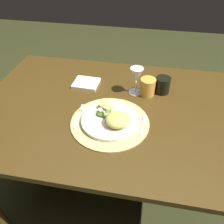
% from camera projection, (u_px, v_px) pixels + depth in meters
% --- Properties ---
extents(ground_plane, '(6.00, 6.00, 0.00)m').
position_uv_depth(ground_plane, '(115.00, 189.00, 1.55)').
color(ground_plane, '#2B2D14').
extents(dining_table, '(1.33, 0.87, 0.71)m').
position_uv_depth(dining_table, '(115.00, 125.00, 1.16)').
color(dining_table, '#422E11').
rests_on(dining_table, ground).
extents(placemat, '(0.35, 0.35, 0.01)m').
position_uv_depth(placemat, '(110.00, 122.00, 1.00)').
color(placemat, tan).
rests_on(placemat, dining_table).
extents(dinner_plate, '(0.25, 0.25, 0.02)m').
position_uv_depth(dinner_plate, '(110.00, 120.00, 1.00)').
color(dinner_plate, white).
rests_on(dinner_plate, placemat).
extents(pasta_serving, '(0.15, 0.15, 0.04)m').
position_uv_depth(pasta_serving, '(118.00, 120.00, 0.95)').
color(pasta_serving, '#D5C658').
rests_on(pasta_serving, dinner_plate).
extents(salad_greens, '(0.07, 0.07, 0.02)m').
position_uv_depth(salad_greens, '(105.00, 113.00, 1.01)').
color(salad_greens, '#475A1D').
rests_on(salad_greens, dinner_plate).
extents(bread_piece, '(0.07, 0.07, 0.02)m').
position_uv_depth(bread_piece, '(106.00, 107.00, 1.03)').
color(bread_piece, tan).
rests_on(bread_piece, dinner_plate).
extents(fork, '(0.02, 0.16, 0.00)m').
position_uv_depth(fork, '(78.00, 117.00, 1.02)').
color(fork, silver).
rests_on(fork, placemat).
extents(spoon, '(0.03, 0.13, 0.01)m').
position_uv_depth(spoon, '(144.00, 122.00, 1.00)').
color(spoon, silver).
rests_on(spoon, placemat).
extents(napkin, '(0.14, 0.12, 0.02)m').
position_uv_depth(napkin, '(86.00, 83.00, 1.23)').
color(napkin, white).
rests_on(napkin, dining_table).
extents(wine_glass, '(0.07, 0.07, 0.14)m').
position_uv_depth(wine_glass, '(136.00, 76.00, 1.12)').
color(wine_glass, silver).
rests_on(wine_glass, dining_table).
extents(amber_tumbler, '(0.08, 0.08, 0.09)m').
position_uv_depth(amber_tumbler, '(147.00, 87.00, 1.14)').
color(amber_tumbler, gold).
rests_on(amber_tumbler, dining_table).
extents(dark_tumbler, '(0.08, 0.08, 0.08)m').
position_uv_depth(dark_tumbler, '(163.00, 85.00, 1.16)').
color(dark_tumbler, black).
rests_on(dark_tumbler, dining_table).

